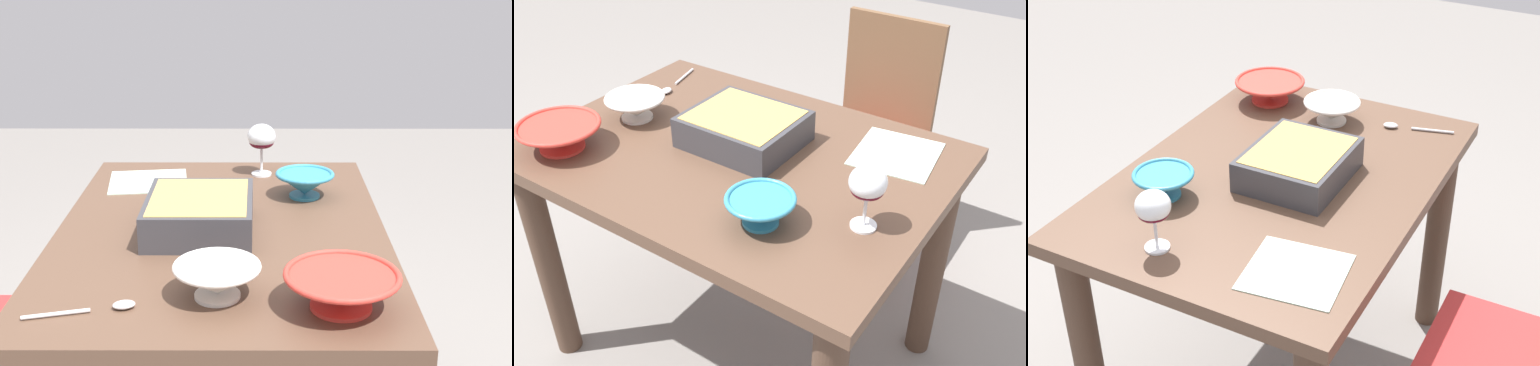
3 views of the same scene
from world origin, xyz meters
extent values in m
cube|color=brown|center=(0.00, 0.00, 0.75)|extent=(1.11, 0.80, 0.04)
cylinder|color=#493427|center=(-0.49, -0.33, 0.36)|extent=(0.08, 0.08, 0.73)
cylinder|color=#493427|center=(-0.49, 0.33, 0.36)|extent=(0.08, 0.08, 0.73)
cylinder|color=white|center=(-0.43, 0.10, 0.77)|extent=(0.06, 0.06, 0.01)
cylinder|color=white|center=(-0.43, 0.10, 0.81)|extent=(0.01, 0.01, 0.08)
ellipsoid|color=white|center=(-0.43, 0.10, 0.89)|extent=(0.08, 0.08, 0.07)
ellipsoid|color=#4C0A19|center=(-0.43, 0.10, 0.87)|extent=(0.07, 0.07, 0.04)
cube|color=#38383D|center=(0.01, -0.05, 0.81)|extent=(0.30, 0.26, 0.09)
cube|color=tan|center=(0.01, -0.05, 0.84)|extent=(0.27, 0.23, 0.02)
cylinder|color=white|center=(0.36, 0.01, 0.77)|extent=(0.09, 0.09, 0.01)
cone|color=white|center=(0.36, 0.01, 0.80)|extent=(0.17, 0.17, 0.06)
torus|color=white|center=(0.36, 0.01, 0.83)|extent=(0.18, 0.18, 0.01)
cylinder|color=teal|center=(-0.23, 0.22, 0.77)|extent=(0.08, 0.08, 0.01)
cone|color=teal|center=(-0.23, 0.22, 0.80)|extent=(0.15, 0.15, 0.06)
torus|color=teal|center=(-0.23, 0.22, 0.83)|extent=(0.16, 0.16, 0.01)
cylinder|color=red|center=(0.40, 0.25, 0.77)|extent=(0.12, 0.12, 0.01)
cone|color=red|center=(0.40, 0.25, 0.81)|extent=(0.22, 0.22, 0.06)
torus|color=red|center=(0.40, 0.25, 0.84)|extent=(0.23, 0.23, 0.01)
cylinder|color=silver|center=(0.44, -0.29, 0.77)|extent=(0.04, 0.12, 0.01)
ellipsoid|color=silver|center=(0.41, -0.17, 0.77)|extent=(0.04, 0.05, 0.01)
cube|color=#B2CCB7|center=(-0.36, -0.23, 0.77)|extent=(0.24, 0.25, 0.00)
camera|label=1|loc=(1.65, 0.09, 1.44)|focal=51.00mm
camera|label=2|loc=(-0.84, 1.08, 1.59)|focal=41.56mm
camera|label=3|loc=(-1.56, -0.83, 1.83)|focal=52.84mm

